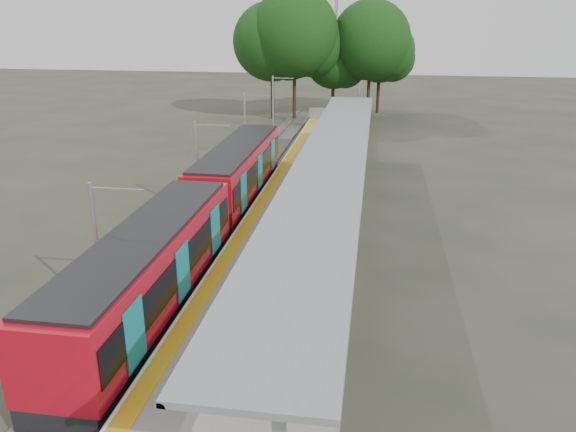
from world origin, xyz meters
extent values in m
cube|color=#59544C|center=(-4.50, 20.00, 0.12)|extent=(3.00, 70.00, 0.24)
cube|color=gray|center=(0.00, 20.00, 0.50)|extent=(6.00, 50.00, 1.00)
cube|color=gold|center=(-2.55, 20.00, 1.01)|extent=(0.60, 50.00, 0.02)
cube|color=#9EA0A5|center=(0.00, 44.95, 1.60)|extent=(6.00, 0.10, 1.20)
cube|color=black|center=(-4.50, 7.17, 0.65)|extent=(2.50, 13.50, 0.70)
cube|color=red|center=(-4.50, 7.17, 2.25)|extent=(2.65, 13.50, 2.50)
cube|color=black|center=(-4.50, 7.17, 2.30)|extent=(2.72, 12.96, 1.20)
cube|color=black|center=(-4.50, 7.17, 3.55)|extent=(2.40, 12.82, 0.15)
cube|color=#0C787E|center=(-3.14, 7.17, 2.10)|extent=(0.04, 1.30, 2.00)
cylinder|color=black|center=(-4.50, 2.44, 0.35)|extent=(2.20, 0.70, 0.70)
cube|color=black|center=(-4.50, 21.27, 0.65)|extent=(2.50, 13.50, 0.70)
cube|color=red|center=(-4.50, 21.27, 2.25)|extent=(2.65, 13.50, 2.50)
cube|color=black|center=(-4.50, 21.27, 2.30)|extent=(2.72, 12.96, 1.20)
cube|color=black|center=(-4.50, 21.27, 3.55)|extent=(2.40, 12.82, 0.15)
cube|color=#0C787E|center=(-3.14, 21.27, 2.10)|extent=(0.04, 1.30, 2.00)
cylinder|color=black|center=(-4.50, 16.54, 0.35)|extent=(2.20, 0.70, 0.70)
cube|color=black|center=(-4.50, 14.22, 2.00)|extent=(2.30, 0.80, 2.40)
cube|color=#9EA0A5|center=(2.00, 2.00, 2.75)|extent=(0.25, 0.25, 3.50)
cube|color=#9EA0A5|center=(2.00, 6.00, 2.75)|extent=(0.25, 0.25, 3.50)
cube|color=#9EA0A5|center=(2.00, 10.00, 2.75)|extent=(0.25, 0.25, 3.50)
cube|color=#9EA0A5|center=(2.00, 14.00, 2.75)|extent=(0.25, 0.25, 3.50)
cube|color=#9EA0A5|center=(2.00, 18.00, 2.75)|extent=(0.25, 0.25, 3.50)
cube|color=#9EA0A5|center=(2.00, 22.00, 2.75)|extent=(0.25, 0.25, 3.50)
cube|color=#9EA0A5|center=(2.00, 26.00, 2.75)|extent=(0.25, 0.25, 3.50)
cube|color=#9EA0A5|center=(2.00, 30.00, 2.75)|extent=(0.25, 0.25, 3.50)
cube|color=#9EA0A5|center=(2.00, 34.00, 2.75)|extent=(0.25, 0.25, 3.50)
cube|color=gray|center=(1.60, 16.00, 4.58)|extent=(3.20, 38.00, 0.16)
cylinder|color=#9EA0A5|center=(0.05, 16.00, 4.50)|extent=(0.24, 38.00, 0.24)
cube|color=silver|center=(2.70, 4.00, 2.20)|extent=(0.05, 3.70, 2.20)
cube|color=silver|center=(2.70, 8.00, 2.20)|extent=(0.05, 3.70, 2.20)
cube|color=silver|center=(2.70, 16.00, 2.20)|extent=(0.05, 3.70, 2.20)
cube|color=silver|center=(2.70, 20.00, 2.20)|extent=(0.05, 3.70, 2.20)
cube|color=silver|center=(2.70, 28.00, 2.20)|extent=(0.05, 3.70, 2.20)
cube|color=silver|center=(2.70, 32.00, 2.20)|extent=(0.05, 3.70, 2.20)
cylinder|color=#382316|center=(-7.72, 50.45, 2.72)|extent=(0.36, 0.36, 5.43)
sphere|color=#1B4915|center=(-7.72, 50.45, 8.15)|extent=(8.25, 8.25, 8.25)
cylinder|color=#382316|center=(-5.21, 49.80, 3.01)|extent=(0.36, 0.36, 6.03)
sphere|color=#1B4915|center=(-5.21, 49.80, 9.04)|extent=(9.16, 9.16, 9.16)
cylinder|color=#382316|center=(-1.30, 52.96, 2.05)|extent=(0.36, 0.36, 4.10)
sphere|color=#1B4915|center=(-1.30, 52.96, 6.15)|extent=(6.24, 6.24, 6.24)
cylinder|color=#382316|center=(2.63, 52.30, 2.77)|extent=(0.36, 0.36, 5.53)
sphere|color=#1B4915|center=(2.63, 52.30, 8.30)|extent=(8.41, 8.41, 8.41)
cylinder|color=#382316|center=(3.70, 56.15, 2.33)|extent=(0.36, 0.36, 4.65)
sphere|color=#1B4915|center=(3.70, 56.15, 6.98)|extent=(7.07, 7.07, 7.07)
cylinder|color=#9EA0A5|center=(-6.30, 7.00, 2.70)|extent=(0.16, 0.16, 5.40)
cube|color=#9EA0A5|center=(-5.30, 7.00, 5.20)|extent=(2.00, 0.08, 0.08)
cylinder|color=#9EA0A5|center=(-6.30, 19.00, 2.70)|extent=(0.16, 0.16, 5.40)
cube|color=#9EA0A5|center=(-5.30, 19.00, 5.20)|extent=(2.00, 0.08, 0.08)
cylinder|color=#9EA0A5|center=(-6.30, 31.00, 2.70)|extent=(0.16, 0.16, 5.40)
cube|color=#9EA0A5|center=(-5.30, 31.00, 5.20)|extent=(2.00, 0.08, 0.08)
cylinder|color=#9EA0A5|center=(-6.30, 43.00, 2.70)|extent=(0.16, 0.16, 5.40)
cube|color=#9EA0A5|center=(-5.30, 43.00, 5.20)|extent=(2.00, 0.08, 0.08)
cube|color=#0F124D|center=(1.95, 17.05, 1.48)|extent=(0.76, 1.65, 0.06)
cube|color=#0F124D|center=(1.73, 17.05, 1.80)|extent=(0.36, 1.58, 0.58)
cube|color=#9EA0A5|center=(1.95, 16.42, 1.23)|extent=(0.43, 0.14, 0.47)
cube|color=#9EA0A5|center=(1.95, 17.69, 1.23)|extent=(0.43, 0.14, 0.47)
cube|color=#0F124D|center=(2.18, 32.59, 1.44)|extent=(1.00, 1.54, 0.06)
cube|color=#0F124D|center=(1.98, 32.59, 1.74)|extent=(0.64, 1.38, 0.54)
cube|color=#9EA0A5|center=(2.18, 32.00, 1.22)|extent=(0.39, 0.21, 0.43)
cube|color=#9EA0A5|center=(2.18, 33.18, 1.22)|extent=(0.39, 0.21, 0.43)
cylinder|color=beige|center=(1.37, 6.26, 1.79)|extent=(0.42, 0.42, 1.58)
cube|color=red|center=(1.37, 6.26, 2.74)|extent=(0.37, 0.14, 0.26)
cylinder|color=beige|center=(1.40, 23.98, 1.72)|extent=(0.38, 0.38, 1.44)
cube|color=red|center=(1.40, 23.98, 2.58)|extent=(0.33, 0.19, 0.24)
cylinder|color=#9EA0A5|center=(2.31, 10.75, 1.47)|extent=(0.59, 0.59, 0.94)
camera|label=1|loc=(3.51, -10.61, 11.01)|focal=35.00mm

